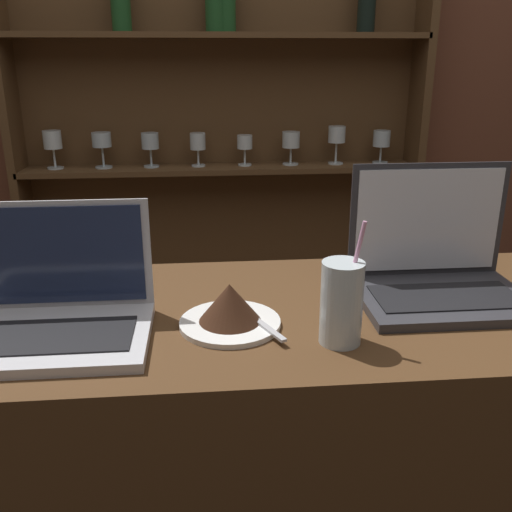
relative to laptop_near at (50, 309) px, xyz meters
name	(u,v)px	position (x,y,z in m)	size (l,w,h in m)	color
back_wall	(238,85)	(0.42, 1.37, 0.30)	(7.00, 0.06, 2.70)	brown
back_shelf	(222,177)	(0.34, 1.29, -0.04)	(1.54, 0.18, 1.91)	brown
laptop_near	(50,309)	(0.00, 0.00, 0.00)	(0.34, 0.23, 0.22)	silver
laptop_far	(437,268)	(0.73, 0.10, 0.01)	(0.33, 0.24, 0.26)	#333338
cake_plate	(230,308)	(0.31, 0.00, -0.01)	(0.18, 0.18, 0.08)	white
water_glass	(342,303)	(0.49, -0.08, 0.03)	(0.07, 0.07, 0.21)	silver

